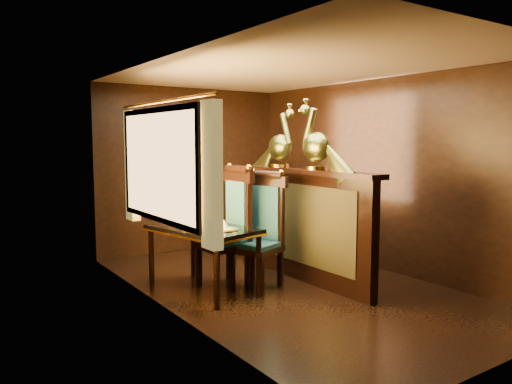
{
  "coord_description": "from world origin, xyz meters",
  "views": [
    {
      "loc": [
        -3.52,
        -4.47,
        1.71
      ],
      "look_at": [
        -0.33,
        0.21,
        1.11
      ],
      "focal_mm": 35.0,
      "sensor_mm": 36.0,
      "label": 1
    }
  ],
  "objects_px": {
    "peacock_right": "(280,136)",
    "chair_left": "(263,226)",
    "dining_table": "(203,233)",
    "peacock_left": "(317,134)",
    "chair_right": "(233,222)"
  },
  "relations": [
    {
      "from": "peacock_right",
      "to": "chair_left",
      "type": "bearing_deg",
      "value": -143.17
    },
    {
      "from": "chair_left",
      "to": "peacock_right",
      "type": "height_order",
      "value": "peacock_right"
    },
    {
      "from": "dining_table",
      "to": "chair_left",
      "type": "xyz_separation_m",
      "value": [
        0.68,
        -0.19,
        0.04
      ]
    },
    {
      "from": "peacock_left",
      "to": "peacock_right",
      "type": "distance_m",
      "value": 0.7
    },
    {
      "from": "peacock_right",
      "to": "chair_right",
      "type": "bearing_deg",
      "value": -167.55
    },
    {
      "from": "dining_table",
      "to": "peacock_left",
      "type": "distance_m",
      "value": 1.73
    },
    {
      "from": "dining_table",
      "to": "peacock_left",
      "type": "bearing_deg",
      "value": -33.21
    },
    {
      "from": "chair_left",
      "to": "peacock_right",
      "type": "xyz_separation_m",
      "value": [
        0.57,
        0.43,
        1.04
      ]
    },
    {
      "from": "chair_left",
      "to": "peacock_left",
      "type": "bearing_deg",
      "value": -47.14
    },
    {
      "from": "chair_right",
      "to": "dining_table",
      "type": "bearing_deg",
      "value": -173.9
    },
    {
      "from": "chair_right",
      "to": "peacock_right",
      "type": "xyz_separation_m",
      "value": [
        0.83,
        0.18,
        1.01
      ]
    },
    {
      "from": "dining_table",
      "to": "peacock_left",
      "type": "xyz_separation_m",
      "value": [
        1.25,
        -0.47,
        1.11
      ]
    },
    {
      "from": "chair_left",
      "to": "chair_right",
      "type": "relative_size",
      "value": 0.96
    },
    {
      "from": "dining_table",
      "to": "peacock_right",
      "type": "height_order",
      "value": "peacock_right"
    },
    {
      "from": "chair_left",
      "to": "chair_right",
      "type": "xyz_separation_m",
      "value": [
        -0.26,
        0.24,
        0.03
      ]
    }
  ]
}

